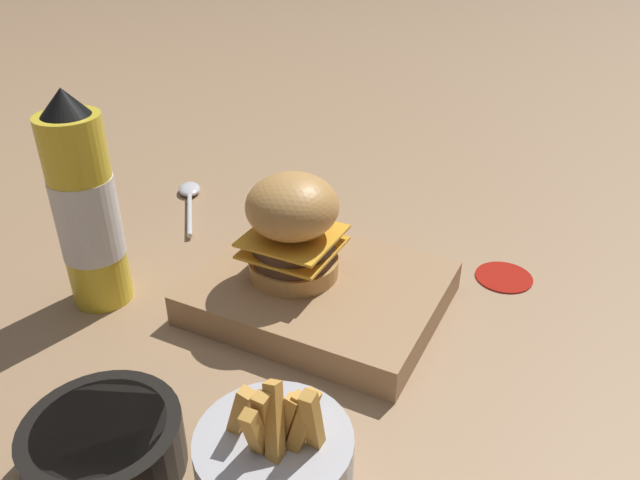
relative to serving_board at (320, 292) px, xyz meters
name	(u,v)px	position (x,y,z in m)	size (l,w,h in m)	color
ground_plane	(308,292)	(0.02, -0.02, -0.02)	(6.00, 6.00, 0.00)	#9E7A56
serving_board	(320,292)	(0.00, 0.00, 0.00)	(0.26, 0.21, 0.04)	#A37A51
burger	(293,227)	(0.03, 0.00, 0.08)	(0.10, 0.10, 0.12)	tan
ketchup_bottle	(86,210)	(0.23, 0.10, 0.10)	(0.07, 0.07, 0.25)	yellow
fries_basket	(276,475)	(-0.09, 0.25, 0.03)	(0.11, 0.11, 0.14)	#B7B7BC
side_bowl	(104,445)	(0.05, 0.28, 0.01)	(0.13, 0.13, 0.05)	black
spoon	(189,195)	(0.30, -0.15, -0.01)	(0.12, 0.15, 0.01)	silver
ketchup_puddle	(504,277)	(-0.17, -0.15, -0.02)	(0.07, 0.07, 0.00)	#B21E14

